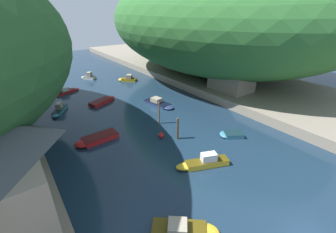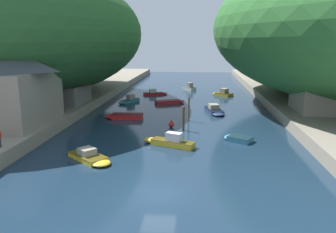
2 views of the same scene
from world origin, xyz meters
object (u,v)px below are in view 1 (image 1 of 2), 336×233
(boat_small_dinghy, at_px, (59,110))
(boat_moored_right, at_px, (231,134))
(right_bank_cottage, at_px, (232,76))
(boat_cabin_cruiser, at_px, (127,79))
(channel_buoy_near, at_px, (161,135))
(boat_white_cruiser, at_px, (186,231))
(boat_far_upstream, at_px, (159,103))
(person_on_quay, at_px, (36,229))
(boat_far_right_bank, at_px, (88,77))
(boat_red_skiff, at_px, (104,101))
(boat_open_rowboat, at_px, (67,91))
(boat_navy_launch, at_px, (95,139))
(boat_mid_channel, at_px, (202,163))

(boat_small_dinghy, xyz_separation_m, boat_moored_right, (16.72, -21.33, -0.17))
(right_bank_cottage, distance_m, boat_cabin_cruiser, 24.10)
(channel_buoy_near, bearing_deg, boat_cabin_cruiser, 72.47)
(boat_small_dinghy, height_order, boat_white_cruiser, boat_small_dinghy)
(boat_far_upstream, distance_m, boat_cabin_cruiser, 16.91)
(boat_white_cruiser, height_order, person_on_quay, person_on_quay)
(boat_small_dinghy, distance_m, boat_far_right_bank, 19.40)
(boat_white_cruiser, bearing_deg, boat_far_right_bank, -149.54)
(right_bank_cottage, height_order, channel_buoy_near, right_bank_cottage)
(boat_white_cruiser, xyz_separation_m, channel_buoy_near, (6.41, 12.59, 0.08))
(right_bank_cottage, xyz_separation_m, boat_far_upstream, (-13.25, 4.38, -3.66))
(boat_far_upstream, xyz_separation_m, boat_red_skiff, (-7.34, 7.18, -0.08))
(boat_moored_right, xyz_separation_m, boat_open_rowboat, (-13.07, 30.70, 0.09))
(boat_moored_right, xyz_separation_m, boat_navy_launch, (-15.00, 9.28, 0.06))
(boat_moored_right, bearing_deg, boat_small_dinghy, 69.88)
(boat_moored_right, bearing_deg, boat_mid_channel, 139.34)
(boat_small_dinghy, xyz_separation_m, boat_red_skiff, (7.61, 0.12, -0.15))
(boat_mid_channel, distance_m, person_on_quay, 15.68)
(boat_red_skiff, bearing_deg, boat_far_right_bank, 147.93)
(boat_mid_channel, distance_m, boat_red_skiff, 23.86)
(channel_buoy_near, bearing_deg, boat_moored_right, -33.39)
(boat_white_cruiser, bearing_deg, boat_small_dinghy, -134.82)
(boat_small_dinghy, xyz_separation_m, boat_cabin_cruiser, (17.21, 9.70, 0.01))
(boat_moored_right, distance_m, boat_cabin_cruiser, 31.03)
(boat_mid_channel, height_order, boat_white_cruiser, boat_mid_channel)
(person_on_quay, bearing_deg, boat_red_skiff, -43.67)
(boat_small_dinghy, distance_m, boat_white_cruiser, 28.96)
(boat_small_dinghy, distance_m, person_on_quay, 25.02)
(boat_mid_channel, xyz_separation_m, boat_far_right_bank, (0.95, 40.16, 0.07))
(boat_red_skiff, relative_size, boat_open_rowboat, 1.07)
(boat_cabin_cruiser, bearing_deg, boat_red_skiff, 175.93)
(boat_far_upstream, height_order, boat_white_cruiser, boat_far_upstream)
(boat_far_upstream, relative_size, boat_far_right_bank, 1.82)
(boat_navy_launch, bearing_deg, right_bank_cottage, -90.89)
(boat_small_dinghy, bearing_deg, boat_far_right_bank, -90.81)
(right_bank_cottage, xyz_separation_m, boat_open_rowboat, (-24.56, 20.81, -3.66))
(boat_far_right_bank, xyz_separation_m, channel_buoy_near, (-1.22, -32.73, -0.12))
(boat_mid_channel, relative_size, boat_moored_right, 1.67)
(boat_white_cruiser, bearing_deg, boat_navy_launch, -136.96)
(boat_far_right_bank, distance_m, channel_buoy_near, 32.75)
(boat_moored_right, relative_size, boat_open_rowboat, 0.68)
(boat_moored_right, height_order, boat_far_right_bank, boat_far_right_bank)
(channel_buoy_near, bearing_deg, boat_white_cruiser, -116.99)
(right_bank_cottage, bearing_deg, boat_moored_right, -139.28)
(boat_far_upstream, height_order, boat_navy_launch, boat_far_upstream)
(boat_far_right_bank, bearing_deg, boat_white_cruiser, -141.47)
(boat_red_skiff, distance_m, person_on_quay, 28.03)
(boat_small_dinghy, height_order, boat_open_rowboat, boat_small_dinghy)
(boat_open_rowboat, xyz_separation_m, boat_white_cruiser, (-1.05, -38.22, -0.04))
(boat_small_dinghy, bearing_deg, right_bank_cottage, -171.03)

